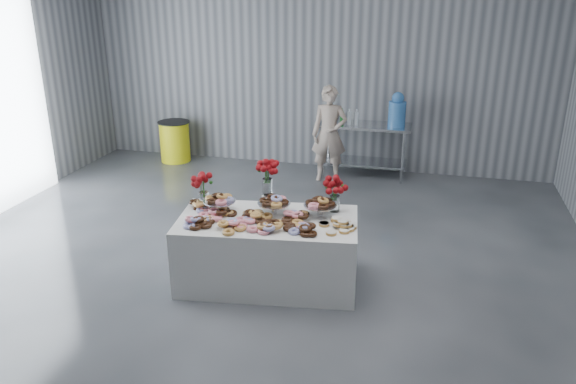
% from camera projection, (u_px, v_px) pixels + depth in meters
% --- Properties ---
extents(ground, '(9.00, 9.00, 0.00)m').
position_uv_depth(ground, '(231.00, 289.00, 6.07)').
color(ground, '#323439').
rests_on(ground, ground).
extents(room_walls, '(8.04, 9.04, 4.02)m').
position_uv_depth(room_walls, '(196.00, 36.00, 5.26)').
color(room_walls, gray).
rests_on(room_walls, ground).
extents(display_table, '(2.02, 1.25, 0.75)m').
position_uv_depth(display_table, '(268.00, 251.00, 6.09)').
color(display_table, silver).
rests_on(display_table, ground).
extents(prep_table, '(1.50, 0.60, 0.90)m').
position_uv_depth(prep_table, '(365.00, 141.00, 9.35)').
color(prep_table, silver).
rests_on(prep_table, ground).
extents(donut_mounds, '(1.90, 1.04, 0.09)m').
position_uv_depth(donut_mounds, '(266.00, 217.00, 5.90)').
color(donut_mounds, tan).
rests_on(donut_mounds, display_table).
extents(cake_stand_left, '(0.36, 0.36, 0.17)m').
position_uv_depth(cake_stand_left, '(219.00, 199.00, 6.11)').
color(cake_stand_left, silver).
rests_on(cake_stand_left, display_table).
extents(cake_stand_mid, '(0.36, 0.36, 0.17)m').
position_uv_depth(cake_stand_mid, '(274.00, 202.00, 6.04)').
color(cake_stand_mid, silver).
rests_on(cake_stand_mid, display_table).
extents(cake_stand_right, '(0.36, 0.36, 0.17)m').
position_uv_depth(cake_stand_right, '(320.00, 204.00, 5.99)').
color(cake_stand_right, silver).
rests_on(cake_stand_right, display_table).
extents(danish_pile, '(0.48, 0.48, 0.11)m').
position_uv_depth(danish_pile, '(338.00, 223.00, 5.72)').
color(danish_pile, silver).
rests_on(danish_pile, display_table).
extents(bouquet_left, '(0.26, 0.26, 0.42)m').
position_uv_depth(bouquet_left, '(203.00, 182.00, 6.17)').
color(bouquet_left, white).
rests_on(bouquet_left, display_table).
extents(bouquet_right, '(0.26, 0.26, 0.42)m').
position_uv_depth(bouquet_right, '(335.00, 186.00, 6.06)').
color(bouquet_right, white).
rests_on(bouquet_right, display_table).
extents(bouquet_center, '(0.26, 0.26, 0.57)m').
position_uv_depth(bouquet_center, '(267.00, 174.00, 6.16)').
color(bouquet_center, silver).
rests_on(bouquet_center, display_table).
extents(water_jug, '(0.28, 0.28, 0.55)m').
position_uv_depth(water_jug, '(397.00, 111.00, 9.05)').
color(water_jug, '#3E82D3').
rests_on(water_jug, prep_table).
extents(drink_bottles, '(0.54, 0.08, 0.27)m').
position_uv_depth(drink_bottles, '(346.00, 116.00, 9.19)').
color(drink_bottles, '#268C33').
rests_on(drink_bottles, prep_table).
extents(person, '(0.61, 0.43, 1.57)m').
position_uv_depth(person, '(329.00, 134.00, 9.11)').
color(person, '#CC8C93').
rests_on(person, ground).
extents(trash_barrel, '(0.58, 0.58, 0.74)m').
position_uv_depth(trash_barrel, '(175.00, 141.00, 10.24)').
color(trash_barrel, yellow).
rests_on(trash_barrel, ground).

